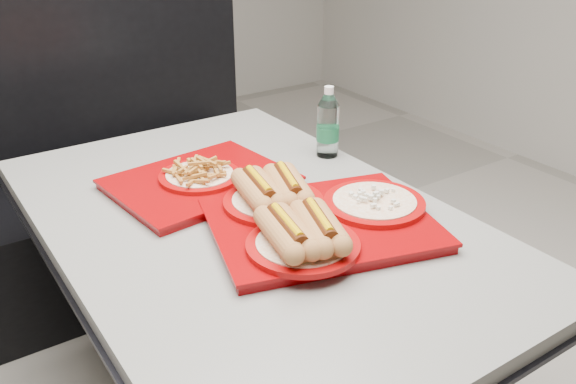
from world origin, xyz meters
TOP-DOWN VIEW (x-y plane):
  - diner_table at (0.00, 0.00)m, footprint 0.92×1.42m
  - booth_bench at (0.00, 1.09)m, footprint 1.30×0.57m
  - tray_near at (0.08, -0.15)m, footprint 0.60×0.52m
  - tray_far at (-0.03, 0.21)m, footprint 0.49×0.40m
  - water_bottle at (0.39, 0.19)m, footprint 0.07×0.07m

SIDE VIEW (x-z plane):
  - booth_bench at x=0.00m, z-range -0.27..1.08m
  - diner_table at x=0.00m, z-range 0.21..0.96m
  - tray_far at x=-0.03m, z-range 0.73..0.82m
  - tray_near at x=0.08m, z-range 0.73..0.85m
  - water_bottle at x=0.39m, z-range 0.74..0.95m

